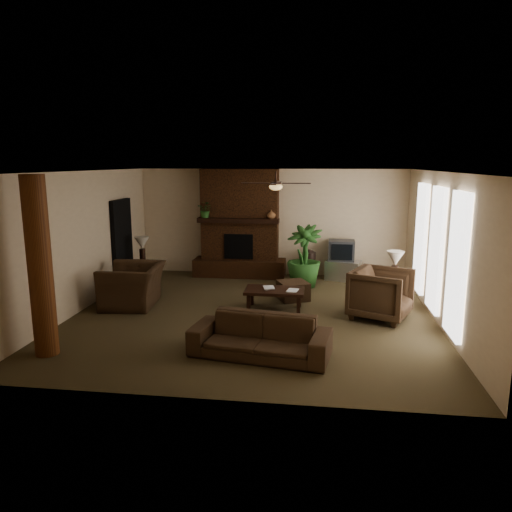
# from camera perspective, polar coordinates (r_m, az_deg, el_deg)

# --- Properties ---
(room_shell) EXTENTS (7.00, 7.00, 7.00)m
(room_shell) POSITION_cam_1_polar(r_m,az_deg,el_deg) (9.18, -0.33, 1.35)
(room_shell) COLOR #4E3F27
(room_shell) RESTS_ON ground
(fireplace) EXTENTS (2.40, 0.70, 2.80)m
(fireplace) POSITION_cam_1_polar(r_m,az_deg,el_deg) (12.48, -1.95, 2.85)
(fireplace) COLOR #4E2914
(fireplace) RESTS_ON ground
(windows) EXTENTS (0.08, 3.65, 2.35)m
(windows) POSITION_cam_1_polar(r_m,az_deg,el_deg) (9.56, 20.80, 0.71)
(windows) COLOR white
(windows) RESTS_ON ground
(log_column) EXTENTS (0.36, 0.36, 2.80)m
(log_column) POSITION_cam_1_polar(r_m,az_deg,el_deg) (7.94, -24.50, -1.24)
(log_column) COLOR brown
(log_column) RESTS_ON ground
(doorway) EXTENTS (0.10, 1.00, 2.10)m
(doorway) POSITION_cam_1_polar(r_m,az_deg,el_deg) (11.89, -15.76, 1.49)
(doorway) COLOR black
(doorway) RESTS_ON ground
(ceiling_fan) EXTENTS (1.35, 1.35, 0.37)m
(ceiling_fan) POSITION_cam_1_polar(r_m,az_deg,el_deg) (9.31, 2.39, 8.48)
(ceiling_fan) COLOR black
(ceiling_fan) RESTS_ON ceiling
(sofa) EXTENTS (2.22, 0.96, 0.84)m
(sofa) POSITION_cam_1_polar(r_m,az_deg,el_deg) (7.43, 0.50, -8.88)
(sofa) COLOR #3D2A1A
(sofa) RESTS_ON ground
(armchair_left) EXTENTS (0.98, 1.40, 1.15)m
(armchair_left) POSITION_cam_1_polar(r_m,az_deg,el_deg) (10.27, -14.58, -2.64)
(armchair_left) COLOR #3D2A1A
(armchair_left) RESTS_ON ground
(armchair_right) EXTENTS (1.30, 1.34, 1.06)m
(armchair_right) POSITION_cam_1_polar(r_m,az_deg,el_deg) (9.44, 14.80, -4.14)
(armchair_right) COLOR #3D2A1A
(armchair_right) RESTS_ON ground
(coffee_table) EXTENTS (1.20, 0.70, 0.43)m
(coffee_table) POSITION_cam_1_polar(r_m,az_deg,el_deg) (9.70, 2.25, -4.33)
(coffee_table) COLOR black
(coffee_table) RESTS_ON ground
(ottoman) EXTENTS (0.79, 0.79, 0.40)m
(ottoman) POSITION_cam_1_polar(r_m,az_deg,el_deg) (10.47, 4.47, -4.16)
(ottoman) COLOR #3D2A1A
(ottoman) RESTS_ON ground
(tv_stand) EXTENTS (0.95, 0.71, 0.50)m
(tv_stand) POSITION_cam_1_polar(r_m,az_deg,el_deg) (12.35, 10.40, -1.70)
(tv_stand) COLOR #BDBDBF
(tv_stand) RESTS_ON ground
(tv) EXTENTS (0.66, 0.55, 0.52)m
(tv) POSITION_cam_1_polar(r_m,az_deg,el_deg) (12.29, 10.21, 0.67)
(tv) COLOR #353537
(tv) RESTS_ON tv_stand
(floor_vase) EXTENTS (0.34, 0.34, 0.77)m
(floor_vase) POSITION_cam_1_polar(r_m,az_deg,el_deg) (12.30, 6.38, -0.76)
(floor_vase) COLOR black
(floor_vase) RESTS_ON ground
(floor_plant) EXTENTS (1.29, 1.69, 0.84)m
(floor_plant) POSITION_cam_1_polar(r_m,az_deg,el_deg) (11.55, 5.76, -1.61)
(floor_plant) COLOR #2D5D25
(floor_plant) RESTS_ON ground
(side_table_left) EXTENTS (0.51, 0.51, 0.55)m
(side_table_left) POSITION_cam_1_polar(r_m,az_deg,el_deg) (11.91, -13.31, -2.17)
(side_table_left) COLOR black
(side_table_left) RESTS_ON ground
(lamp_left) EXTENTS (0.43, 0.43, 0.65)m
(lamp_left) POSITION_cam_1_polar(r_m,az_deg,el_deg) (11.81, -13.52, 1.31)
(lamp_left) COLOR black
(lamp_left) RESTS_ON side_table_left
(side_table_right) EXTENTS (0.62, 0.62, 0.55)m
(side_table_right) POSITION_cam_1_polar(r_m,az_deg,el_deg) (10.20, 16.16, -4.56)
(side_table_right) COLOR black
(side_table_right) RESTS_ON ground
(lamp_right) EXTENTS (0.43, 0.43, 0.65)m
(lamp_right) POSITION_cam_1_polar(r_m,az_deg,el_deg) (10.04, 16.37, -0.56)
(lamp_right) COLOR black
(lamp_right) RESTS_ON side_table_right
(mantel_plant) EXTENTS (0.48, 0.51, 0.33)m
(mantel_plant) POSITION_cam_1_polar(r_m,az_deg,el_deg) (12.29, -6.06, 5.33)
(mantel_plant) COLOR #2D5D25
(mantel_plant) RESTS_ON fireplace
(mantel_vase) EXTENTS (0.24, 0.25, 0.22)m
(mantel_vase) POSITION_cam_1_polar(r_m,az_deg,el_deg) (12.06, 1.85, 5.02)
(mantel_vase) COLOR #8F5D39
(mantel_vase) RESTS_ON fireplace
(book_a) EXTENTS (0.22, 0.08, 0.29)m
(book_a) POSITION_cam_1_polar(r_m,az_deg,el_deg) (9.70, 0.92, -3.08)
(book_a) COLOR #999999
(book_a) RESTS_ON coffee_table
(book_b) EXTENTS (0.21, 0.06, 0.29)m
(book_b) POSITION_cam_1_polar(r_m,az_deg,el_deg) (9.56, 3.80, -3.33)
(book_b) COLOR #999999
(book_b) RESTS_ON coffee_table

